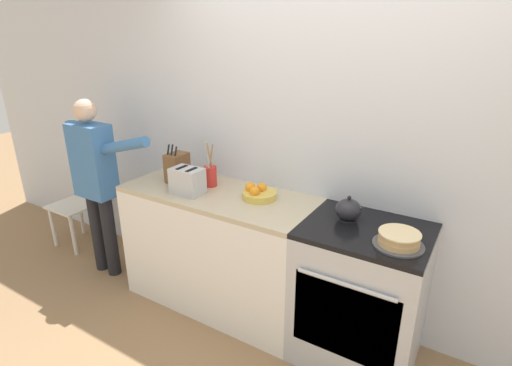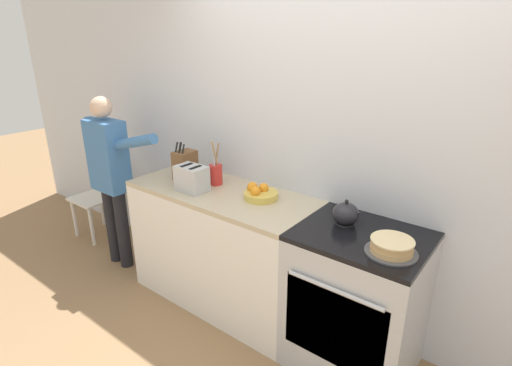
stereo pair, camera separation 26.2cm
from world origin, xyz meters
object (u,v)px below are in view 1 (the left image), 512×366
object	(u,v)px
stove_range	(359,295)
toaster	(187,181)
tea_kettle	(349,210)
utensil_crock	(210,175)
layer_cake	(399,239)
knife_block	(177,167)
person_baker	(96,176)
fruit_bowl	(258,193)
dining_chair	(81,197)

from	to	relation	value
stove_range	toaster	world-z (taller)	toaster
tea_kettle	utensil_crock	distance (m)	1.08
layer_cake	utensil_crock	bearing A→B (deg)	172.42
knife_block	person_baker	size ratio (longest dim) A/B	0.20
knife_block	toaster	bearing A→B (deg)	-33.45
stove_range	layer_cake	xyz separation A→B (m)	(0.20, -0.10, 0.50)
knife_block	person_baker	distance (m)	0.75
tea_kettle	stove_range	bearing A→B (deg)	-24.48
toaster	person_baker	distance (m)	0.94
fruit_bowl	toaster	xyz separation A→B (m)	(-0.48, -0.19, 0.06)
utensil_crock	layer_cake	bearing A→B (deg)	-7.58
layer_cake	dining_chair	distance (m)	3.10
dining_chair	fruit_bowl	bearing A→B (deg)	13.71
fruit_bowl	tea_kettle	bearing A→B (deg)	-0.23
fruit_bowl	utensil_crock	bearing A→B (deg)	177.43
layer_cake	knife_block	bearing A→B (deg)	175.39
utensil_crock	stove_range	bearing A→B (deg)	-3.99
toaster	layer_cake	bearing A→B (deg)	0.62
toaster	fruit_bowl	bearing A→B (deg)	21.29
dining_chair	knife_block	bearing A→B (deg)	12.07
tea_kettle	person_baker	size ratio (longest dim) A/B	0.13
stove_range	fruit_bowl	world-z (taller)	fruit_bowl
utensil_crock	fruit_bowl	world-z (taller)	utensil_crock
dining_chair	layer_cake	bearing A→B (deg)	10.71
stove_range	toaster	bearing A→B (deg)	-174.56
stove_range	fruit_bowl	size ratio (longest dim) A/B	3.90
layer_cake	toaster	bearing A→B (deg)	-179.38
tea_kettle	fruit_bowl	distance (m)	0.65
knife_block	utensil_crock	xyz separation A→B (m)	(0.28, 0.05, -0.03)
layer_cake	person_baker	xyz separation A→B (m)	(-2.40, -0.08, -0.06)
tea_kettle	toaster	xyz separation A→B (m)	(-1.12, -0.18, 0.03)
fruit_bowl	layer_cake	bearing A→B (deg)	-9.74
tea_kettle	person_baker	xyz separation A→B (m)	(-2.05, -0.25, -0.09)
knife_block	dining_chair	world-z (taller)	knife_block
layer_cake	utensil_crock	size ratio (longest dim) A/B	0.79
knife_block	toaster	size ratio (longest dim) A/B	1.26
toaster	dining_chair	world-z (taller)	toaster
knife_block	utensil_crock	bearing A→B (deg)	10.73
stove_range	fruit_bowl	distance (m)	0.93
fruit_bowl	stove_range	bearing A→B (deg)	-4.77
tea_kettle	utensil_crock	world-z (taller)	utensil_crock
dining_chair	person_baker	bearing A→B (deg)	-7.88
stove_range	person_baker	distance (m)	2.24
person_baker	dining_chair	world-z (taller)	person_baker
knife_block	fruit_bowl	xyz separation A→B (m)	(0.71, 0.03, -0.08)
layer_cake	utensil_crock	distance (m)	1.43
person_baker	dining_chair	size ratio (longest dim) A/B	1.84
layer_cake	toaster	xyz separation A→B (m)	(-1.46, -0.02, 0.06)
layer_cake	person_baker	distance (m)	2.40
utensil_crock	person_baker	xyz separation A→B (m)	(-0.98, -0.27, -0.11)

